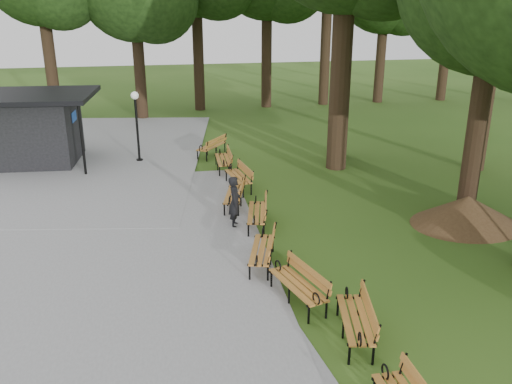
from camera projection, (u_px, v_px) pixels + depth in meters
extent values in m
plane|color=#2F5317|center=(304.00, 323.00, 11.14)|extent=(100.00, 100.00, 0.00)
cube|color=gray|center=(115.00, 273.00, 13.14)|extent=(12.00, 38.00, 0.06)
imported|color=black|center=(235.00, 202.00, 15.69)|extent=(0.50, 0.64, 1.56)
cylinder|color=black|center=(137.00, 130.00, 21.99)|extent=(0.10, 0.10, 2.69)
sphere|color=white|center=(135.00, 95.00, 21.50)|extent=(0.32, 0.32, 0.32)
cone|color=#47301C|center=(467.00, 210.00, 15.93)|extent=(2.79, 2.79, 0.91)
cylinder|color=black|center=(479.00, 110.00, 16.23)|extent=(0.60, 0.60, 6.48)
cylinder|color=black|center=(341.00, 60.00, 20.15)|extent=(0.80, 0.80, 8.54)
cylinder|color=black|center=(342.00, 55.00, 21.58)|extent=(0.76, 0.76, 8.62)
cylinder|color=black|center=(489.00, 82.00, 20.20)|extent=(0.56, 0.56, 7.00)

